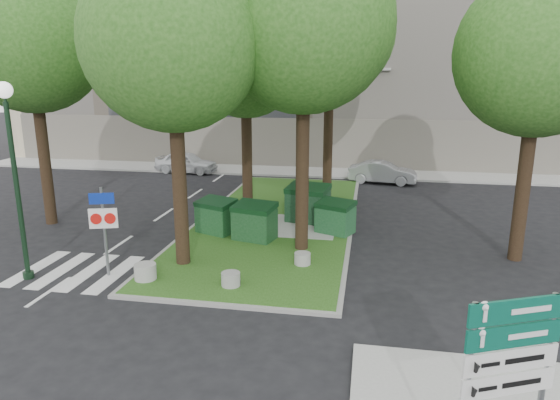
% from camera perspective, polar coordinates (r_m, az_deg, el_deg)
% --- Properties ---
extents(ground, '(120.00, 120.00, 0.00)m').
position_cam_1_polar(ground, '(13.62, -8.77, -11.70)').
color(ground, black).
rests_on(ground, ground).
extents(median_island, '(6.00, 16.00, 0.12)m').
position_cam_1_polar(median_island, '(20.72, -0.32, -2.20)').
color(median_island, '#234C15').
rests_on(median_island, ground).
extents(median_kerb, '(6.30, 16.30, 0.10)m').
position_cam_1_polar(median_kerb, '(20.73, -0.32, -2.23)').
color(median_kerb, gray).
rests_on(median_kerb, ground).
extents(building_sidewalk, '(42.00, 3.00, 0.12)m').
position_cam_1_polar(building_sidewalk, '(30.89, 2.35, 3.26)').
color(building_sidewalk, '#999993').
rests_on(building_sidewalk, ground).
extents(zebra_crossing, '(5.00, 3.00, 0.01)m').
position_cam_1_polar(zebra_crossing, '(16.35, -19.68, -7.84)').
color(zebra_crossing, silver).
rests_on(zebra_crossing, ground).
extents(apartment_building, '(41.00, 12.00, 16.00)m').
position_cam_1_polar(apartment_building, '(37.83, 4.12, 17.32)').
color(apartment_building, tan).
rests_on(apartment_building, ground).
extents(tree_median_near_left, '(5.20, 5.20, 10.53)m').
position_cam_1_polar(tree_median_near_left, '(15.23, -11.90, 19.21)').
color(tree_median_near_left, black).
rests_on(tree_median_near_left, ground).
extents(tree_median_near_right, '(5.60, 5.60, 11.46)m').
position_cam_1_polar(tree_median_near_right, '(16.37, 3.14, 21.46)').
color(tree_median_near_right, black).
rests_on(tree_median_near_right, ground).
extents(tree_median_mid, '(4.80, 4.80, 9.99)m').
position_cam_1_polar(tree_median_mid, '(21.24, -3.72, 17.05)').
color(tree_median_mid, black).
rests_on(tree_median_mid, ground).
extents(tree_median_far, '(5.80, 5.80, 11.93)m').
position_cam_1_polar(tree_median_far, '(23.80, 6.07, 19.93)').
color(tree_median_far, black).
rests_on(tree_median_far, ground).
extents(tree_street_left, '(5.40, 5.40, 11.00)m').
position_cam_1_polar(tree_street_left, '(21.70, -26.47, 17.39)').
color(tree_street_left, black).
rests_on(tree_street_left, ground).
extents(tree_street_right, '(5.00, 5.00, 10.06)m').
position_cam_1_polar(tree_street_right, '(17.35, 27.95, 16.17)').
color(tree_street_right, black).
rests_on(tree_street_right, ground).
extents(dumpster_a, '(1.66, 1.44, 1.30)m').
position_cam_1_polar(dumpster_a, '(18.85, -7.30, -1.83)').
color(dumpster_a, '#103D18').
rests_on(dumpster_a, median_island).
extents(dumpster_b, '(1.67, 1.35, 1.36)m').
position_cam_1_polar(dumpster_b, '(17.93, -2.93, -2.47)').
color(dumpster_b, '#103716').
rests_on(dumpster_b, median_island).
extents(dumpster_c, '(1.86, 1.50, 1.53)m').
position_cam_1_polar(dumpster_c, '(20.09, 3.19, -0.40)').
color(dumpster_c, black).
rests_on(dumpster_c, median_island).
extents(dumpster_d, '(1.61, 1.41, 1.25)m').
position_cam_1_polar(dumpster_d, '(18.76, 6.33, -1.95)').
color(dumpster_d, '#164823').
rests_on(dumpster_d, median_island).
extents(bollard_left, '(0.63, 0.63, 0.45)m').
position_cam_1_polar(bollard_left, '(15.12, -15.14, -7.91)').
color(bollard_left, '#9C9B97').
rests_on(bollard_left, median_island).
extents(bollard_right, '(0.51, 0.51, 0.37)m').
position_cam_1_polar(bollard_right, '(15.73, 2.58, -6.70)').
color(bollard_right, gray).
rests_on(bollard_right, median_island).
extents(bollard_mid, '(0.54, 0.54, 0.38)m').
position_cam_1_polar(bollard_mid, '(14.26, -5.65, -8.98)').
color(bollard_mid, gray).
rests_on(bollard_mid, median_island).
extents(litter_bin, '(0.41, 0.41, 0.72)m').
position_cam_1_polar(litter_bin, '(21.99, 4.02, -0.14)').
color(litter_bin, gold).
rests_on(litter_bin, median_island).
extents(street_lamp, '(0.46, 0.46, 5.72)m').
position_cam_1_polar(street_lamp, '(15.93, -28.20, 4.16)').
color(street_lamp, black).
rests_on(street_lamp, ground).
extents(traffic_sign_pole, '(0.80, 0.29, 2.73)m').
position_cam_1_polar(traffic_sign_pole, '(15.55, -19.51, -2.14)').
color(traffic_sign_pole, slate).
rests_on(traffic_sign_pole, ground).
extents(directional_sign, '(1.35, 0.62, 2.91)m').
position_cam_1_polar(directional_sign, '(7.85, 24.66, -16.61)').
color(directional_sign, slate).
rests_on(directional_sign, sidewalk_corner).
extents(car_white, '(3.98, 1.95, 1.31)m').
position_cam_1_polar(car_white, '(31.30, -10.67, 4.27)').
color(car_white, silver).
rests_on(car_white, ground).
extents(car_silver, '(3.85, 1.75, 1.23)m').
position_cam_1_polar(car_silver, '(28.33, 11.63, 3.12)').
color(car_silver, '#97999E').
rests_on(car_silver, ground).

